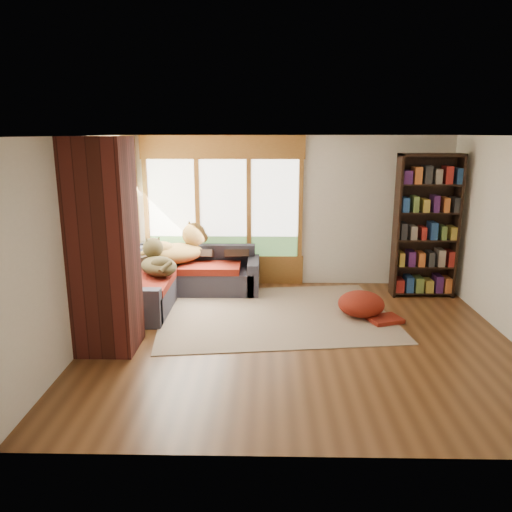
% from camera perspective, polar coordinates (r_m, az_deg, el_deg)
% --- Properties ---
extents(floor, '(5.50, 5.50, 0.00)m').
position_cam_1_polar(floor, '(6.71, 4.97, -9.29)').
color(floor, '#4D2C15').
rests_on(floor, ground).
extents(ceiling, '(5.50, 5.50, 0.00)m').
position_cam_1_polar(ceiling, '(6.17, 5.49, 13.51)').
color(ceiling, white).
extents(wall_back, '(5.50, 0.04, 2.60)m').
position_cam_1_polar(wall_back, '(8.77, 4.12, 5.10)').
color(wall_back, silver).
rests_on(wall_back, ground).
extents(wall_front, '(5.50, 0.04, 2.60)m').
position_cam_1_polar(wall_front, '(3.91, 7.69, -6.18)').
color(wall_front, silver).
rests_on(wall_front, ground).
extents(wall_left, '(0.04, 5.00, 2.60)m').
position_cam_1_polar(wall_left, '(6.70, -18.94, 1.65)').
color(wall_left, silver).
rests_on(wall_left, ground).
extents(windows_back, '(2.82, 0.10, 1.90)m').
position_cam_1_polar(windows_back, '(8.75, -3.78, 5.42)').
color(windows_back, brown).
rests_on(windows_back, wall_back).
extents(windows_left, '(0.10, 2.62, 1.90)m').
position_cam_1_polar(windows_left, '(7.80, -15.80, 3.89)').
color(windows_left, brown).
rests_on(windows_left, wall_left).
extents(roller_blind, '(0.03, 0.72, 0.90)m').
position_cam_1_polar(roller_blind, '(8.53, -14.18, 7.52)').
color(roller_blind, gray).
rests_on(roller_blind, wall_left).
extents(brick_chimney, '(0.70, 0.70, 2.60)m').
position_cam_1_polar(brick_chimney, '(6.27, -17.01, 0.98)').
color(brick_chimney, '#471914').
rests_on(brick_chimney, ground).
extents(sectional_sofa, '(2.20, 2.20, 0.80)m').
position_cam_1_polar(sectional_sofa, '(8.33, -9.29, -2.56)').
color(sectional_sofa, '#2B2932').
rests_on(sectional_sofa, ground).
extents(area_rug, '(3.66, 2.96, 0.01)m').
position_cam_1_polar(area_rug, '(7.50, 2.11, -6.65)').
color(area_rug, beige).
rests_on(area_rug, ground).
extents(bookshelf, '(1.00, 0.33, 2.33)m').
position_cam_1_polar(bookshelf, '(8.53, 18.86, 3.21)').
color(bookshelf, black).
rests_on(bookshelf, ground).
extents(pouf, '(0.84, 0.84, 0.37)m').
position_cam_1_polar(pouf, '(7.54, 11.93, -5.29)').
color(pouf, maroon).
rests_on(pouf, area_rug).
extents(dog_tan, '(1.18, 1.08, 0.58)m').
position_cam_1_polar(dog_tan, '(8.47, -8.77, 1.40)').
color(dog_tan, brown).
rests_on(dog_tan, sectional_sofa).
extents(dog_brindle, '(0.83, 0.95, 0.46)m').
position_cam_1_polar(dog_brindle, '(7.87, -11.23, -0.10)').
color(dog_brindle, black).
rests_on(dog_brindle, sectional_sofa).
extents(throw_pillows, '(1.98, 1.68, 0.45)m').
position_cam_1_polar(throw_pillows, '(8.35, -8.98, 0.69)').
color(throw_pillows, black).
rests_on(throw_pillows, sectional_sofa).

